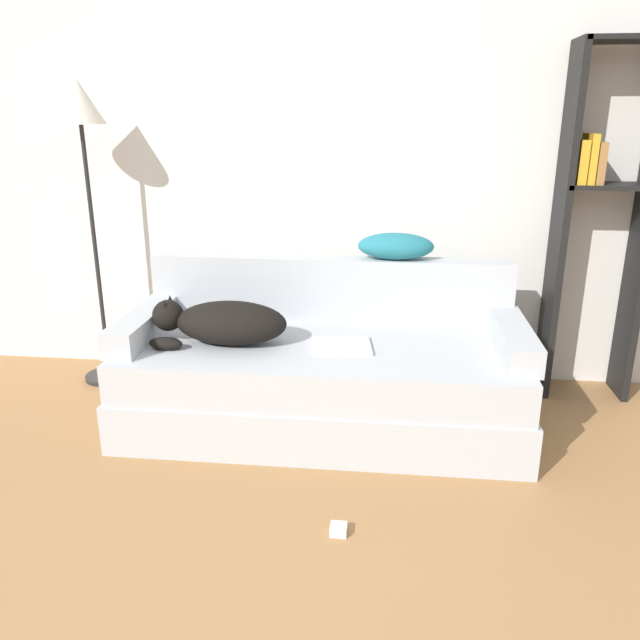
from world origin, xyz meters
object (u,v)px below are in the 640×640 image
at_px(dog, 223,322).
at_px(throw_pillow, 396,246).
at_px(floor_lamp, 83,138).
at_px(couch, 322,385).
at_px(bookshelf, 601,208).
at_px(laptop, 341,346).
at_px(power_adapter, 338,529).

distance_m(dog, throw_pillow, 0.98).
bearing_deg(floor_lamp, couch, -18.41).
bearing_deg(throw_pillow, dog, -152.71).
bearing_deg(bookshelf, laptop, -154.72).
bearing_deg(throw_pillow, bookshelf, 10.70).
distance_m(laptop, bookshelf, 1.56).
xyz_separation_m(dog, power_adapter, (0.64, -0.82, -0.53)).
relative_size(couch, power_adapter, 31.01).
distance_m(laptop, power_adapter, 0.93).
height_order(couch, laptop, laptop).
bearing_deg(couch, bookshelf, 21.97).
bearing_deg(laptop, bookshelf, 17.85).
bearing_deg(laptop, power_adapter, -93.18).
xyz_separation_m(laptop, throw_pillow, (0.25, 0.42, 0.41)).
distance_m(laptop, floor_lamp, 1.79).
bearing_deg(power_adapter, dog, 128.00).
relative_size(couch, bookshelf, 1.05).
bearing_deg(bookshelf, floor_lamp, -177.47).
distance_m(couch, floor_lamp, 1.83).
bearing_deg(throw_pillow, couch, -133.24).
bearing_deg(throw_pillow, laptop, -120.69).
bearing_deg(couch, laptop, -27.61).
bearing_deg(power_adapter, floor_lamp, 138.61).
height_order(laptop, power_adapter, laptop).
height_order(throw_pillow, floor_lamp, floor_lamp).
distance_m(bookshelf, power_adapter, 2.16).
distance_m(laptop, throw_pillow, 0.63).
distance_m(floor_lamp, power_adapter, 2.42).
height_order(laptop, floor_lamp, floor_lamp).
relative_size(dog, throw_pillow, 1.68).
height_order(dog, throw_pillow, throw_pillow).
height_order(laptop, throw_pillow, throw_pillow).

